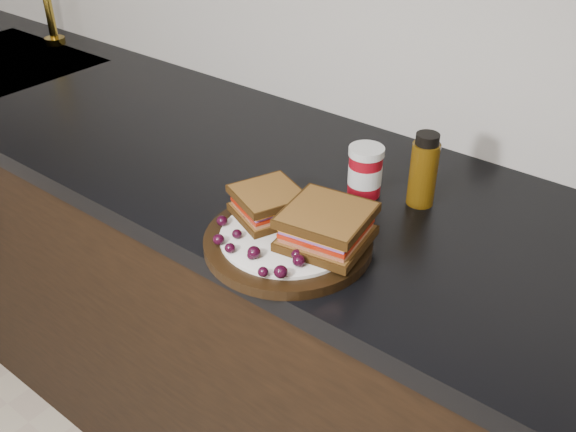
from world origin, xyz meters
name	(u,v)px	position (x,y,z in m)	size (l,w,h in m)	color
base_cabinets	(285,346)	(0.00, 1.70, 0.43)	(3.96, 0.58, 0.86)	black
countertop	(284,183)	(0.00, 1.70, 0.88)	(3.98, 0.60, 0.04)	black
sink	(0,78)	(-1.05, 1.70, 0.85)	(0.50, 0.42, 0.16)	#B2B2B7
plate	(288,242)	(0.16, 1.51, 0.91)	(0.28, 0.28, 0.02)	black
sandwich_left	(268,203)	(0.10, 1.54, 0.95)	(0.11, 0.11, 0.05)	brown
sandwich_right	(327,227)	(0.22, 1.53, 0.95)	(0.13, 0.13, 0.06)	brown
grape_0	(222,221)	(0.05, 1.46, 0.93)	(0.02, 0.02, 0.02)	black
grape_1	(237,234)	(0.10, 1.45, 0.93)	(0.02, 0.02, 0.02)	black
grape_2	(219,239)	(0.09, 1.42, 0.93)	(0.02, 0.02, 0.02)	black
grape_3	(230,248)	(0.12, 1.42, 0.93)	(0.02, 0.02, 0.02)	black
grape_4	(254,252)	(0.16, 1.43, 0.93)	(0.02, 0.02, 0.02)	black
grape_5	(251,255)	(0.15, 1.42, 0.93)	(0.01, 0.01, 0.01)	black
grape_6	(263,272)	(0.20, 1.40, 0.93)	(0.02, 0.02, 0.02)	black
grape_7	(281,272)	(0.22, 1.42, 0.93)	(0.02, 0.02, 0.02)	black
grape_8	(299,261)	(0.22, 1.46, 0.93)	(0.02, 0.02, 0.02)	black
grape_9	(297,254)	(0.21, 1.47, 0.93)	(0.02, 0.02, 0.02)	black
grape_10	(330,254)	(0.25, 1.50, 0.93)	(0.02, 0.02, 0.02)	black
grape_11	(328,241)	(0.23, 1.52, 0.93)	(0.02, 0.02, 0.02)	black
grape_12	(332,239)	(0.23, 1.53, 0.93)	(0.02, 0.02, 0.02)	black
grape_13	(343,227)	(0.22, 1.58, 0.93)	(0.02, 0.02, 0.02)	black
grape_14	(277,207)	(0.10, 1.56, 0.93)	(0.02, 0.02, 0.01)	black
grape_15	(268,212)	(0.10, 1.53, 0.93)	(0.02, 0.02, 0.02)	black
grape_16	(250,213)	(0.08, 1.51, 0.93)	(0.02, 0.02, 0.02)	black
grape_17	(248,218)	(0.08, 1.50, 0.93)	(0.02, 0.02, 0.02)	black
grape_18	(277,206)	(0.10, 1.56, 0.93)	(0.02, 0.02, 0.02)	black
grape_19	(271,208)	(0.09, 1.55, 0.93)	(0.02, 0.02, 0.02)	black
grape_20	(261,221)	(0.11, 1.51, 0.93)	(0.02, 0.02, 0.02)	black
condiment_jar	(365,171)	(0.16, 1.73, 0.95)	(0.07, 0.07, 0.10)	maroon
oil_bottle	(424,170)	(0.26, 1.77, 0.97)	(0.05, 0.05, 0.14)	#4D3207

